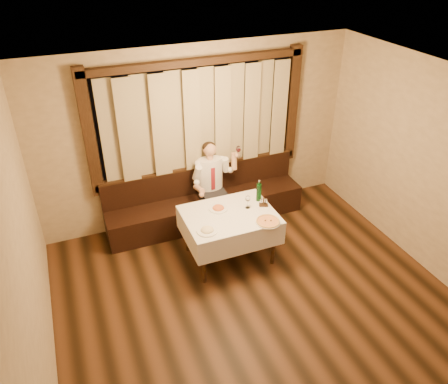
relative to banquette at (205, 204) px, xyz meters
name	(u,v)px	position (x,y,z in m)	size (l,w,h in m)	color
room	(254,194)	(0.00, -1.75, 1.19)	(5.01, 6.01, 2.81)	black
banquette	(205,204)	(0.00, 0.00, 0.00)	(3.20, 0.61, 0.94)	black
dining_table	(229,220)	(0.00, -1.02, 0.34)	(1.27, 0.97, 0.76)	black
pizza	(268,221)	(0.41, -1.40, 0.46)	(0.34, 0.34, 0.04)	white
pasta_red	(218,207)	(-0.10, -0.85, 0.48)	(0.27, 0.27, 0.09)	white
pasta_cream	(207,229)	(-0.42, -1.28, 0.48)	(0.28, 0.28, 0.10)	white
green_bottle	(259,192)	(0.53, -0.85, 0.59)	(0.07, 0.07, 0.33)	#0F4817
table_wine_glass	(248,199)	(0.30, -0.98, 0.59)	(0.07, 0.07, 0.20)	white
cruet_caddy	(264,203)	(0.53, -1.02, 0.49)	(0.14, 0.10, 0.13)	black
seated_man	(212,179)	(0.10, -0.09, 0.50)	(0.75, 0.56, 1.38)	black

